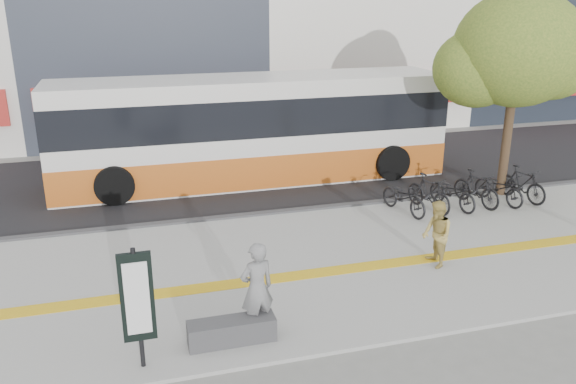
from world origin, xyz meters
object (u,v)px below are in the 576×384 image
object	(u,v)px
street_tree	(514,51)
bus	(252,132)
pedestrian_tan	(437,234)
bench	(232,331)
seated_woman	(257,289)
signboard	(137,299)

from	to	relation	value
street_tree	bus	size ratio (longest dim) A/B	0.48
bus	pedestrian_tan	bearing A→B (deg)	-71.78
bench	seated_woman	xyz separation A→B (m)	(0.53, 0.20, 0.69)
signboard	street_tree	bearing A→B (deg)	29.07
signboard	bus	world-z (taller)	bus
bench	signboard	bearing A→B (deg)	-169.19
bench	pedestrian_tan	world-z (taller)	pedestrian_tan
bench	street_tree	world-z (taller)	street_tree
bench	street_tree	size ratio (longest dim) A/B	0.25
signboard	street_tree	size ratio (longest dim) A/B	0.35
street_tree	pedestrian_tan	distance (m)	7.22
signboard	pedestrian_tan	xyz separation A→B (m)	(6.76, 2.14, -0.50)
bench	pedestrian_tan	bearing A→B (deg)	19.52
bench	bus	xyz separation A→B (m)	(2.57, 9.70, 1.40)
pedestrian_tan	bus	bearing A→B (deg)	-156.41
bench	pedestrian_tan	size ratio (longest dim) A/B	1.01
street_tree	pedestrian_tan	size ratio (longest dim) A/B	4.00
bench	bus	distance (m)	10.13
bus	bench	bearing A→B (deg)	-104.86
bus	pedestrian_tan	size ratio (longest dim) A/B	8.31
bench	bus	size ratio (longest dim) A/B	0.12
seated_woman	pedestrian_tan	xyz separation A→B (m)	(4.64, 1.63, -0.12)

